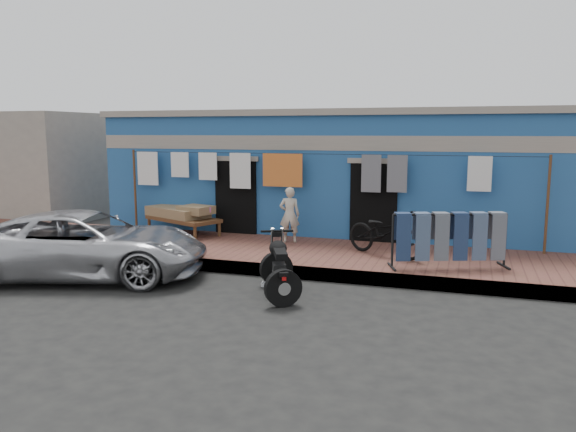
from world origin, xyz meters
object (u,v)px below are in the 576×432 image
Objects in this scene: charpoy at (183,220)px; jeans_rack at (449,239)px; car at (85,244)px; motorcycle at (279,265)px; bicycle at (385,228)px; seated_person at (290,215)px.

jeans_rack is at bearing -13.83° from charpoy.
charpoy is at bearing -20.11° from car.
motorcycle is at bearing -43.08° from charpoy.
car is at bearing -163.68° from jeans_rack.
car is 2.02× the size of charpoy.
bicycle reaches higher than car.
seated_person reaches higher than jeans_rack.
charpoy is (-2.90, 0.21, -0.29)m from seated_person.
motorcycle is at bearing -144.68° from jeans_rack.
bicycle is at bearing 147.74° from seated_person.
car is 3.66× the size of seated_person.
motorcycle reaches higher than charpoy.
bicycle is at bearing -81.39° from car.
seated_person is 3.91m from jeans_rack.
motorcycle is 3.37m from jeans_rack.
seated_person is at bearing -4.09° from charpoy.
charpoy is at bearing -18.65° from seated_person.
charpoy is (0.18, 3.58, -0.06)m from car.
seated_person reaches higher than motorcycle.
seated_person reaches higher than car.
car is 7.00m from jeans_rack.
charpoy is at bearing 108.17° from bicycle.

